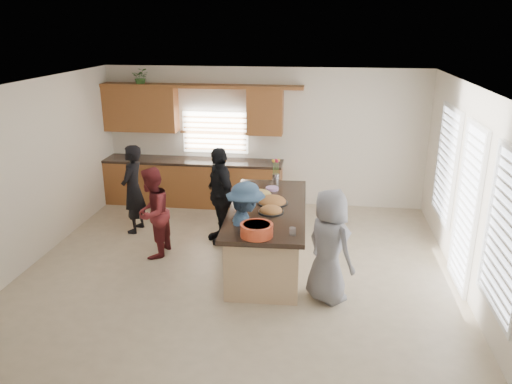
# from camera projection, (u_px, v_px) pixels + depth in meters

# --- Properties ---
(floor) EXTENTS (6.50, 6.50, 0.00)m
(floor) POSITION_uv_depth(u_px,v_px,m) (240.00, 266.00, 7.79)
(floor) COLOR #C8B495
(floor) RESTS_ON ground
(room_shell) EXTENTS (6.52, 6.02, 2.81)m
(room_shell) POSITION_uv_depth(u_px,v_px,m) (238.00, 148.00, 7.18)
(room_shell) COLOR silver
(room_shell) RESTS_ON ground
(back_cabinetry) EXTENTS (4.08, 0.66, 2.46)m
(back_cabinetry) POSITION_uv_depth(u_px,v_px,m) (191.00, 161.00, 10.25)
(back_cabinetry) COLOR brown
(back_cabinetry) RESTS_ON ground
(right_wall_glazing) EXTENTS (0.06, 4.00, 2.25)m
(right_wall_glazing) POSITION_uv_depth(u_px,v_px,m) (469.00, 198.00, 6.82)
(right_wall_glazing) COLOR white
(right_wall_glazing) RESTS_ON ground
(island) EXTENTS (1.25, 2.74, 0.95)m
(island) POSITION_uv_depth(u_px,v_px,m) (268.00, 236.00, 7.78)
(island) COLOR tan
(island) RESTS_ON ground
(platter_front) EXTENTS (0.38, 0.38, 0.15)m
(platter_front) POSITION_uv_depth(u_px,v_px,m) (271.00, 211.00, 7.36)
(platter_front) COLOR black
(platter_front) RESTS_ON island
(platter_mid) EXTENTS (0.47, 0.47, 0.19)m
(platter_mid) POSITION_uv_depth(u_px,v_px,m) (272.00, 202.00, 7.73)
(platter_mid) COLOR black
(platter_mid) RESTS_ON island
(platter_back) EXTENTS (0.41, 0.41, 0.17)m
(platter_back) POSITION_uv_depth(u_px,v_px,m) (260.00, 195.00, 8.03)
(platter_back) COLOR black
(platter_back) RESTS_ON island
(salad_bowl) EXTENTS (0.43, 0.43, 0.17)m
(salad_bowl) POSITION_uv_depth(u_px,v_px,m) (257.00, 229.00, 6.53)
(salad_bowl) COLOR #D14726
(salad_bowl) RESTS_ON island
(clear_cup) EXTENTS (0.09, 0.09, 0.10)m
(clear_cup) POSITION_uv_depth(u_px,v_px,m) (293.00, 231.00, 6.57)
(clear_cup) COLOR white
(clear_cup) RESTS_ON island
(plate_stack) EXTENTS (0.21, 0.21, 0.04)m
(plate_stack) POSITION_uv_depth(u_px,v_px,m) (272.00, 189.00, 8.37)
(plate_stack) COLOR #B989C8
(plate_stack) RESTS_ON island
(flower_vase) EXTENTS (0.14, 0.14, 0.42)m
(flower_vase) POSITION_uv_depth(u_px,v_px,m) (276.00, 170.00, 8.73)
(flower_vase) COLOR silver
(flower_vase) RESTS_ON island
(potted_plant) EXTENTS (0.37, 0.33, 0.36)m
(potted_plant) POSITION_uv_depth(u_px,v_px,m) (141.00, 77.00, 9.92)
(potted_plant) COLOR #3B6B2A
(potted_plant) RESTS_ON back_cabinetry
(woman_left_back) EXTENTS (0.42, 0.61, 1.60)m
(woman_left_back) POSITION_uv_depth(u_px,v_px,m) (133.00, 189.00, 8.89)
(woman_left_back) COLOR black
(woman_left_back) RESTS_ON ground
(woman_left_mid) EXTENTS (0.60, 0.75, 1.48)m
(woman_left_mid) POSITION_uv_depth(u_px,v_px,m) (152.00, 213.00, 7.94)
(woman_left_mid) COLOR maroon
(woman_left_mid) RESTS_ON ground
(woman_left_front) EXTENTS (0.86, 1.05, 1.67)m
(woman_left_front) POSITION_uv_depth(u_px,v_px,m) (220.00, 195.00, 8.47)
(woman_left_front) COLOR black
(woman_left_front) RESTS_ON ground
(woman_right_back) EXTENTS (0.59, 0.99, 1.51)m
(woman_right_back) POSITION_uv_depth(u_px,v_px,m) (246.00, 233.00, 7.15)
(woman_right_back) COLOR #314B6B
(woman_right_back) RESTS_ON ground
(woman_right_front) EXTENTS (0.90, 0.91, 1.59)m
(woman_right_front) POSITION_uv_depth(u_px,v_px,m) (329.00, 246.00, 6.63)
(woman_right_front) COLOR slate
(woman_right_front) RESTS_ON ground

